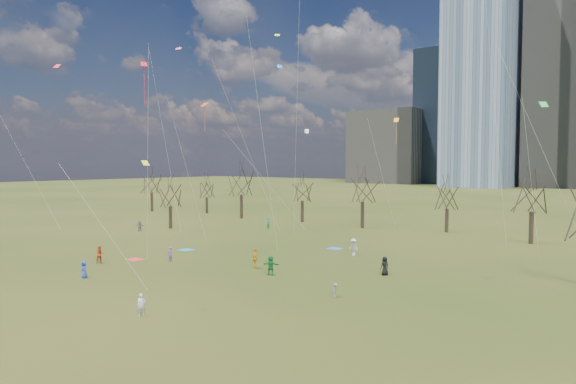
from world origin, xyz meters
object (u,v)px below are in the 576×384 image
Objects in this scene: blanket_crimson at (135,259)px; person_2 at (100,255)px; blanket_teal at (186,250)px; person_4 at (255,259)px; blanket_navy at (335,249)px; person_1 at (141,305)px; person_0 at (84,270)px.

person_2 is (-1.05, -3.31, 0.87)m from blanket_crimson.
blanket_crimson is (0.23, -7.14, 0.00)m from blanket_teal.
person_4 reaches higher than person_2.
person_4 is (12.75, 4.08, 0.92)m from blanket_crimson.
person_2 reaches higher than blanket_teal.
blanket_teal and blanket_navy have the same top height.
blanket_crimson is 3.58m from person_2.
blanket_navy is 1.00× the size of blanket_crimson.
blanket_crimson is 20.46m from person_1.
person_0 is 0.79× the size of person_4.
blanket_teal is 1.08× the size of person_1.
person_2 is at bearing 142.69° from person_0.
blanket_teal is 1.00× the size of blanket_navy.
person_4 is at bearing -13.26° from blanket_teal.
person_0 is 1.01× the size of person_1.
blanket_teal is at bearing 111.18° from person_0.
person_2 is (-13.81, -21.50, 0.87)m from blanket_navy.
blanket_crimson is at bearing 2.37° from person_2.
person_1 is 16.32m from person_4.
blanket_crimson is 8.69m from person_0.
person_2 reaches higher than blanket_crimson.
person_1 is 19.69m from person_2.
person_1 is at bearing -82.40° from blanket_navy.
blanket_navy is at bearing 77.37° from person_0.
person_1 is 0.79× the size of person_4.
blanket_navy is 1.08× the size of person_1.
person_4 reaches higher than person_1.
person_2 reaches higher than person_1.
person_1 is (13.10, -3.89, -0.00)m from person_0.
blanket_navy is 14.14m from person_4.
person_0 is 13.66m from person_1.
person_0 is 6.54m from person_2.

